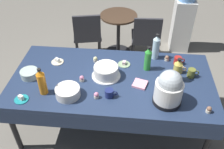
{
  "coord_description": "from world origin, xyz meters",
  "views": [
    {
      "loc": [
        0.2,
        -2.08,
        2.5
      ],
      "look_at": [
        0.0,
        0.0,
        0.8
      ],
      "focal_mm": 40.04,
      "sensor_mm": 36.0,
      "label": 1
    }
  ],
  "objects_px": {
    "frosted_layer_cake": "(106,71)",
    "cupcake_cocoa": "(96,95)",
    "round_cafe_table": "(118,27)",
    "coffee_mug_navy": "(110,93)",
    "coffee_mug_olive": "(192,73)",
    "cupcake_rose": "(82,79)",
    "coffee_mug_red": "(178,61)",
    "dessert_plate_sage": "(124,64)",
    "cupcake_vanilla": "(209,110)",
    "potluck_table": "(112,82)",
    "glass_salad_bowl": "(29,74)",
    "dessert_plate_teal": "(21,99)",
    "coffee_mug_tan": "(179,69)",
    "ceramic_snack_bowl": "(68,92)",
    "soda_bottle_lime_soda": "(148,59)",
    "soda_bottle_orange_juice": "(42,82)",
    "maroon_chair_right": "(146,36)",
    "slow_cooker": "(169,88)",
    "maroon_chair_left": "(87,33)",
    "cupcake_mint": "(167,58)",
    "cupcake_berry": "(95,59)",
    "water_cooler": "(183,18)",
    "dessert_plate_cream": "(57,61)",
    "soda_bottle_water": "(156,47)",
    "soda_bottle_ginger_ale": "(177,71)"
  },
  "relations": [
    {
      "from": "frosted_layer_cake",
      "to": "slow_cooker",
      "type": "distance_m",
      "value": 0.72
    },
    {
      "from": "ceramic_snack_bowl",
      "to": "soda_bottle_lime_soda",
      "type": "height_order",
      "value": "soda_bottle_lime_soda"
    },
    {
      "from": "coffee_mug_tan",
      "to": "coffee_mug_red",
      "type": "height_order",
      "value": "coffee_mug_red"
    },
    {
      "from": "glass_salad_bowl",
      "to": "maroon_chair_left",
      "type": "relative_size",
      "value": 0.23
    },
    {
      "from": "slow_cooker",
      "to": "dessert_plate_teal",
      "type": "distance_m",
      "value": 1.44
    },
    {
      "from": "maroon_chair_right",
      "to": "round_cafe_table",
      "type": "distance_m",
      "value": 0.51
    },
    {
      "from": "cupcake_cocoa",
      "to": "cupcake_mint",
      "type": "xyz_separation_m",
      "value": [
        0.74,
        0.71,
        0.0
      ]
    },
    {
      "from": "soda_bottle_water",
      "to": "maroon_chair_right",
      "type": "height_order",
      "value": "soda_bottle_water"
    },
    {
      "from": "frosted_layer_cake",
      "to": "cupcake_cocoa",
      "type": "height_order",
      "value": "frosted_layer_cake"
    },
    {
      "from": "maroon_chair_right",
      "to": "potluck_table",
      "type": "bearing_deg",
      "value": -106.25
    },
    {
      "from": "potluck_table",
      "to": "glass_salad_bowl",
      "type": "bearing_deg",
      "value": -176.07
    },
    {
      "from": "cupcake_rose",
      "to": "round_cafe_table",
      "type": "xyz_separation_m",
      "value": [
        0.27,
        1.69,
        -0.28
      ]
    },
    {
      "from": "dessert_plate_sage",
      "to": "cupcake_vanilla",
      "type": "bearing_deg",
      "value": -38.63
    },
    {
      "from": "soda_bottle_ginger_ale",
      "to": "cupcake_vanilla",
      "type": "bearing_deg",
      "value": -59.07
    },
    {
      "from": "dessert_plate_cream",
      "to": "round_cafe_table",
      "type": "relative_size",
      "value": 0.2
    },
    {
      "from": "soda_bottle_lime_soda",
      "to": "coffee_mug_tan",
      "type": "xyz_separation_m",
      "value": [
        0.36,
        -0.03,
        -0.1
      ]
    },
    {
      "from": "dessert_plate_cream",
      "to": "cupcake_cocoa",
      "type": "height_order",
      "value": "cupcake_cocoa"
    },
    {
      "from": "slow_cooker",
      "to": "soda_bottle_lime_soda",
      "type": "height_order",
      "value": "slow_cooker"
    },
    {
      "from": "slow_cooker",
      "to": "maroon_chair_left",
      "type": "height_order",
      "value": "slow_cooker"
    },
    {
      "from": "cupcake_cocoa",
      "to": "soda_bottle_lime_soda",
      "type": "height_order",
      "value": "soda_bottle_lime_soda"
    },
    {
      "from": "soda_bottle_ginger_ale",
      "to": "soda_bottle_lime_soda",
      "type": "relative_size",
      "value": 0.96
    },
    {
      "from": "potluck_table",
      "to": "cupcake_berry",
      "type": "bearing_deg",
      "value": 128.33
    },
    {
      "from": "potluck_table",
      "to": "cupcake_mint",
      "type": "distance_m",
      "value": 0.73
    },
    {
      "from": "coffee_mug_red",
      "to": "coffee_mug_tan",
      "type": "bearing_deg",
      "value": -89.4
    },
    {
      "from": "frosted_layer_cake",
      "to": "coffee_mug_olive",
      "type": "relative_size",
      "value": 2.55
    },
    {
      "from": "cupcake_rose",
      "to": "coffee_mug_red",
      "type": "height_order",
      "value": "coffee_mug_red"
    },
    {
      "from": "glass_salad_bowl",
      "to": "dessert_plate_cream",
      "type": "bearing_deg",
      "value": 51.67
    },
    {
      "from": "cupcake_berry",
      "to": "cupcake_rose",
      "type": "bearing_deg",
      "value": -104.34
    },
    {
      "from": "dessert_plate_teal",
      "to": "coffee_mug_tan",
      "type": "bearing_deg",
      "value": 20.41
    },
    {
      "from": "cupcake_vanilla",
      "to": "coffee_mug_navy",
      "type": "distance_m",
      "value": 0.95
    },
    {
      "from": "cupcake_cocoa",
      "to": "maroon_chair_left",
      "type": "distance_m",
      "value": 1.78
    },
    {
      "from": "ceramic_snack_bowl",
      "to": "maroon_chair_left",
      "type": "xyz_separation_m",
      "value": [
        -0.12,
        1.7,
        -0.31
      ]
    },
    {
      "from": "soda_bottle_orange_juice",
      "to": "maroon_chair_right",
      "type": "relative_size",
      "value": 0.36
    },
    {
      "from": "round_cafe_table",
      "to": "water_cooler",
      "type": "xyz_separation_m",
      "value": [
        1.07,
        0.26,
        0.09
      ]
    },
    {
      "from": "dessert_plate_sage",
      "to": "frosted_layer_cake",
      "type": "bearing_deg",
      "value": -128.55
    },
    {
      "from": "frosted_layer_cake",
      "to": "round_cafe_table",
      "type": "bearing_deg",
      "value": 89.36
    },
    {
      "from": "coffee_mug_olive",
      "to": "water_cooler",
      "type": "relative_size",
      "value": 0.1
    },
    {
      "from": "dessert_plate_sage",
      "to": "cupcake_vanilla",
      "type": "xyz_separation_m",
      "value": [
        0.83,
        -0.66,
        0.02
      ]
    },
    {
      "from": "slow_cooker",
      "to": "glass_salad_bowl",
      "type": "bearing_deg",
      "value": 170.55
    },
    {
      "from": "maroon_chair_left",
      "to": "cupcake_mint",
      "type": "bearing_deg",
      "value": -40.95
    },
    {
      "from": "glass_salad_bowl",
      "to": "soda_bottle_lime_soda",
      "type": "distance_m",
      "value": 1.31
    },
    {
      "from": "cupcake_cocoa",
      "to": "water_cooler",
      "type": "bearing_deg",
      "value": 62.43
    },
    {
      "from": "ceramic_snack_bowl",
      "to": "soda_bottle_lime_soda",
      "type": "xyz_separation_m",
      "value": [
        0.79,
        0.52,
        0.09
      ]
    },
    {
      "from": "cupcake_cocoa",
      "to": "round_cafe_table",
      "type": "xyz_separation_m",
      "value": [
        0.07,
        1.93,
        -0.28
      ]
    },
    {
      "from": "coffee_mug_red",
      "to": "round_cafe_table",
      "type": "distance_m",
      "value": 1.53
    },
    {
      "from": "dessert_plate_sage",
      "to": "soda_bottle_water",
      "type": "height_order",
      "value": "soda_bottle_water"
    },
    {
      "from": "soda_bottle_water",
      "to": "coffee_mug_tan",
      "type": "distance_m",
      "value": 0.38
    },
    {
      "from": "coffee_mug_tan",
      "to": "frosted_layer_cake",
      "type": "bearing_deg",
      "value": -169.58
    },
    {
      "from": "round_cafe_table",
      "to": "coffee_mug_navy",
      "type": "bearing_deg",
      "value": -88.35
    },
    {
      "from": "soda_bottle_water",
      "to": "round_cafe_table",
      "type": "height_order",
      "value": "soda_bottle_water"
    }
  ]
}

